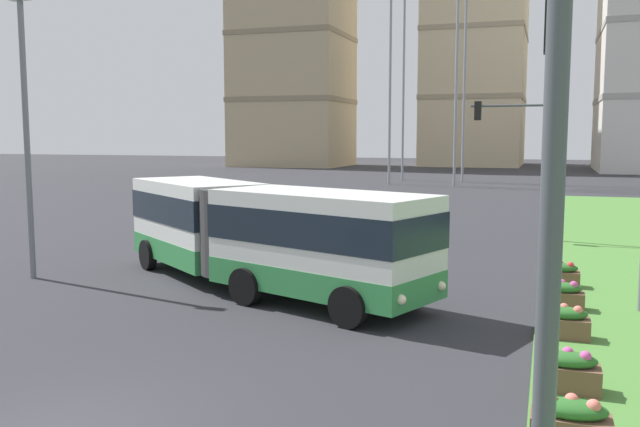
{
  "coord_description": "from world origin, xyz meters",
  "views": [
    {
      "loc": [
        6.75,
        -7.76,
        4.43
      ],
      "look_at": [
        0.49,
        10.72,
        2.2
      ],
      "focal_mm": 37.89,
      "sensor_mm": 36.0,
      "label": 1
    }
  ],
  "objects_px": {
    "flower_planter_0": "(571,422)",
    "apartment_tower_west": "(293,7)",
    "car_white_van": "(282,209)",
    "articulated_bus": "(256,232)",
    "flower_planter_3": "(561,295)",
    "streetlight_left": "(26,125)",
    "flower_planter_4": "(560,274)",
    "flower_planter_2": "(563,322)",
    "apartment_tower_westcentre": "(477,37)",
    "traffic_light_far_right": "(523,146)",
    "flower_planter_1": "(567,370)",
    "traffic_light_near_right": "(553,152)"
  },
  "relations": [
    {
      "from": "car_white_van",
      "to": "streetlight_left",
      "type": "distance_m",
      "value": 15.6
    },
    {
      "from": "flower_planter_3",
      "to": "traffic_light_far_right",
      "type": "xyz_separation_m",
      "value": [
        -1.47,
        11.9,
        3.62
      ]
    },
    {
      "from": "flower_planter_1",
      "to": "traffic_light_far_right",
      "type": "distance_m",
      "value": 18.19
    },
    {
      "from": "flower_planter_4",
      "to": "apartment_tower_west",
      "type": "distance_m",
      "value": 87.17
    },
    {
      "from": "traffic_light_far_right",
      "to": "flower_planter_2",
      "type": "bearing_deg",
      "value": -84.23
    },
    {
      "from": "flower_planter_4",
      "to": "apartment_tower_west",
      "type": "height_order",
      "value": "apartment_tower_west"
    },
    {
      "from": "flower_planter_2",
      "to": "traffic_light_near_right",
      "type": "xyz_separation_m",
      "value": [
        -0.4,
        -9.07,
        3.87
      ]
    },
    {
      "from": "car_white_van",
      "to": "streetlight_left",
      "type": "bearing_deg",
      "value": -99.4
    },
    {
      "from": "flower_planter_3",
      "to": "apartment_tower_westcentre",
      "type": "bearing_deg",
      "value": 97.34
    },
    {
      "from": "flower_planter_2",
      "to": "flower_planter_4",
      "type": "relative_size",
      "value": 1.0
    },
    {
      "from": "flower_planter_1",
      "to": "traffic_light_near_right",
      "type": "distance_m",
      "value": 7.0
    },
    {
      "from": "car_white_van",
      "to": "flower_planter_1",
      "type": "distance_m",
      "value": 23.76
    },
    {
      "from": "flower_planter_1",
      "to": "flower_planter_4",
      "type": "bearing_deg",
      "value": 90.0
    },
    {
      "from": "flower_planter_1",
      "to": "flower_planter_4",
      "type": "xyz_separation_m",
      "value": [
        0.0,
        8.62,
        0.0
      ]
    },
    {
      "from": "flower_planter_3",
      "to": "streetlight_left",
      "type": "distance_m",
      "value": 16.31
    },
    {
      "from": "flower_planter_4",
      "to": "apartment_tower_westcentre",
      "type": "relative_size",
      "value": 0.03
    },
    {
      "from": "car_white_van",
      "to": "flower_planter_4",
      "type": "bearing_deg",
      "value": -40.07
    },
    {
      "from": "flower_planter_0",
      "to": "traffic_light_far_right",
      "type": "height_order",
      "value": "traffic_light_far_right"
    },
    {
      "from": "flower_planter_0",
      "to": "flower_planter_4",
      "type": "relative_size",
      "value": 1.0
    },
    {
      "from": "flower_planter_1",
      "to": "apartment_tower_westcentre",
      "type": "bearing_deg",
      "value": 96.9
    },
    {
      "from": "streetlight_left",
      "to": "flower_planter_4",
      "type": "bearing_deg",
      "value": 13.44
    },
    {
      "from": "car_white_van",
      "to": "flower_planter_1",
      "type": "bearing_deg",
      "value": -56.19
    },
    {
      "from": "flower_planter_4",
      "to": "flower_planter_2",
      "type": "bearing_deg",
      "value": -90.0
    },
    {
      "from": "flower_planter_4",
      "to": "traffic_light_far_right",
      "type": "xyz_separation_m",
      "value": [
        -1.47,
        9.15,
        3.62
      ]
    },
    {
      "from": "apartment_tower_westcentre",
      "to": "articulated_bus",
      "type": "bearing_deg",
      "value": -88.0
    },
    {
      "from": "traffic_light_near_right",
      "to": "apartment_tower_west",
      "type": "height_order",
      "value": "apartment_tower_west"
    },
    {
      "from": "streetlight_left",
      "to": "traffic_light_far_right",
      "type": "bearing_deg",
      "value": 42.21
    },
    {
      "from": "flower_planter_2",
      "to": "flower_planter_4",
      "type": "xyz_separation_m",
      "value": [
        0.0,
        5.38,
        0.0
      ]
    },
    {
      "from": "car_white_van",
      "to": "flower_planter_0",
      "type": "bearing_deg",
      "value": -58.97
    },
    {
      "from": "articulated_bus",
      "to": "streetlight_left",
      "type": "distance_m",
      "value": 7.95
    },
    {
      "from": "flower_planter_0",
      "to": "flower_planter_1",
      "type": "relative_size",
      "value": 1.0
    },
    {
      "from": "traffic_light_near_right",
      "to": "articulated_bus",
      "type": "bearing_deg",
      "value": 124.63
    },
    {
      "from": "flower_planter_0",
      "to": "apartment_tower_westcentre",
      "type": "bearing_deg",
      "value": 96.74
    },
    {
      "from": "car_white_van",
      "to": "articulated_bus",
      "type": "bearing_deg",
      "value": -71.04
    },
    {
      "from": "flower_planter_4",
      "to": "streetlight_left",
      "type": "height_order",
      "value": "streetlight_left"
    },
    {
      "from": "flower_planter_2",
      "to": "flower_planter_3",
      "type": "bearing_deg",
      "value": 90.0
    },
    {
      "from": "flower_planter_0",
      "to": "flower_planter_2",
      "type": "distance_m",
      "value": 5.48
    },
    {
      "from": "traffic_light_far_right",
      "to": "apartment_tower_west",
      "type": "relative_size",
      "value": 0.13
    },
    {
      "from": "car_white_van",
      "to": "apartment_tower_west",
      "type": "xyz_separation_m",
      "value": [
        -23.96,
        64.26,
        22.79
      ]
    },
    {
      "from": "apartment_tower_westcentre",
      "to": "flower_planter_1",
      "type": "bearing_deg",
      "value": -83.1
    },
    {
      "from": "flower_planter_0",
      "to": "streetlight_left",
      "type": "distance_m",
      "value": 17.76
    },
    {
      "from": "traffic_light_far_right",
      "to": "flower_planter_3",
      "type": "bearing_deg",
      "value": -82.97
    },
    {
      "from": "flower_planter_0",
      "to": "flower_planter_1",
      "type": "xyz_separation_m",
      "value": [
        0.0,
        2.23,
        0.0
      ]
    },
    {
      "from": "flower_planter_4",
      "to": "apartment_tower_westcentre",
      "type": "height_order",
      "value": "apartment_tower_westcentre"
    },
    {
      "from": "car_white_van",
      "to": "streetlight_left",
      "type": "relative_size",
      "value": 0.52
    },
    {
      "from": "flower_planter_0",
      "to": "apartment_tower_west",
      "type": "distance_m",
      "value": 96.71
    },
    {
      "from": "articulated_bus",
      "to": "traffic_light_near_right",
      "type": "xyz_separation_m",
      "value": [
        8.04,
        -11.64,
        2.65
      ]
    },
    {
      "from": "flower_planter_3",
      "to": "streetlight_left",
      "type": "relative_size",
      "value": 0.13
    },
    {
      "from": "car_white_van",
      "to": "flower_planter_2",
      "type": "xyz_separation_m",
      "value": [
        13.22,
        -16.5,
        -0.33
      ]
    },
    {
      "from": "traffic_light_far_right",
      "to": "streetlight_left",
      "type": "relative_size",
      "value": 0.68
    }
  ]
}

